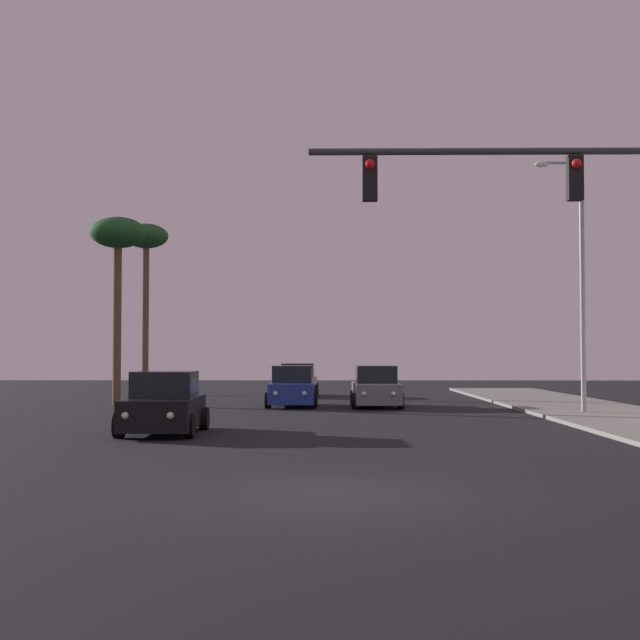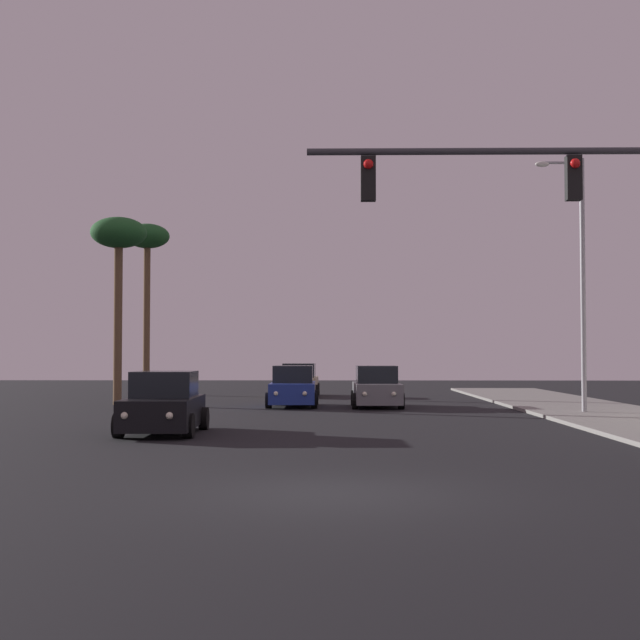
{
  "view_description": "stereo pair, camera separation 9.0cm",
  "coord_description": "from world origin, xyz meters",
  "px_view_note": "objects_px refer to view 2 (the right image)",
  "views": [
    {
      "loc": [
        -0.07,
        -13.8,
        2.13
      ],
      "look_at": [
        -0.46,
        14.51,
        3.24
      ],
      "focal_mm": 50.0,
      "sensor_mm": 36.0,
      "label": 1
    },
    {
      "loc": [
        0.02,
        -13.8,
        2.13
      ],
      "look_at": [
        -0.46,
        14.51,
        3.24
      ],
      "focal_mm": 50.0,
      "sensor_mm": 36.0,
      "label": 2
    }
  ],
  "objects_px": {
    "traffic_light_mast": "(596,222)",
    "car_grey": "(377,388)",
    "street_lamp": "(579,270)",
    "palm_tree_far": "(147,246)",
    "palm_tree_mid": "(119,242)",
    "car_black": "(164,405)",
    "car_tan": "(299,381)",
    "car_blue": "(293,388)"
  },
  "relations": [
    {
      "from": "car_grey",
      "to": "palm_tree_mid",
      "type": "xyz_separation_m",
      "value": [
        -10.96,
        1.55,
        6.19
      ]
    },
    {
      "from": "car_blue",
      "to": "car_grey",
      "type": "relative_size",
      "value": 1.0
    },
    {
      "from": "car_blue",
      "to": "street_lamp",
      "type": "distance_m",
      "value": 12.33
    },
    {
      "from": "palm_tree_far",
      "to": "street_lamp",
      "type": "bearing_deg",
      "value": -40.74
    },
    {
      "from": "car_blue",
      "to": "car_grey",
      "type": "distance_m",
      "value": 3.43
    },
    {
      "from": "car_blue",
      "to": "palm_tree_far",
      "type": "relative_size",
      "value": 0.47
    },
    {
      "from": "car_black",
      "to": "traffic_light_mast",
      "type": "height_order",
      "value": "traffic_light_mast"
    },
    {
      "from": "car_tan",
      "to": "palm_tree_far",
      "type": "xyz_separation_m",
      "value": [
        -8.33,
        2.11,
        7.25
      ]
    },
    {
      "from": "car_tan",
      "to": "street_lamp",
      "type": "xyz_separation_m",
      "value": [
        10.49,
        -14.11,
        4.36
      ]
    },
    {
      "from": "car_grey",
      "to": "street_lamp",
      "type": "distance_m",
      "value": 9.45
    },
    {
      "from": "car_blue",
      "to": "palm_tree_far",
      "type": "height_order",
      "value": "palm_tree_far"
    },
    {
      "from": "traffic_light_mast",
      "to": "car_grey",
      "type": "bearing_deg",
      "value": 100.85
    },
    {
      "from": "car_blue",
      "to": "palm_tree_far",
      "type": "bearing_deg",
      "value": -53.9
    },
    {
      "from": "car_black",
      "to": "car_tan",
      "type": "distance_m",
      "value": 21.82
    },
    {
      "from": "car_black",
      "to": "street_lamp",
      "type": "bearing_deg",
      "value": -152.5
    },
    {
      "from": "car_tan",
      "to": "street_lamp",
      "type": "relative_size",
      "value": 0.48
    },
    {
      "from": "palm_tree_mid",
      "to": "palm_tree_far",
      "type": "bearing_deg",
      "value": 95.12
    },
    {
      "from": "palm_tree_mid",
      "to": "street_lamp",
      "type": "bearing_deg",
      "value": -19.12
    },
    {
      "from": "street_lamp",
      "to": "palm_tree_far",
      "type": "xyz_separation_m",
      "value": [
        -18.82,
        16.21,
        2.89
      ]
    },
    {
      "from": "car_grey",
      "to": "street_lamp",
      "type": "xyz_separation_m",
      "value": [
        6.97,
        -4.66,
        4.36
      ]
    },
    {
      "from": "car_blue",
      "to": "palm_tree_far",
      "type": "xyz_separation_m",
      "value": [
        -8.44,
        11.19,
        7.25
      ]
    },
    {
      "from": "street_lamp",
      "to": "traffic_light_mast",
      "type": "bearing_deg",
      "value": -103.97
    },
    {
      "from": "palm_tree_mid",
      "to": "traffic_light_mast",
      "type": "bearing_deg",
      "value": -54.08
    },
    {
      "from": "traffic_light_mast",
      "to": "street_lamp",
      "type": "relative_size",
      "value": 0.93
    },
    {
      "from": "street_lamp",
      "to": "palm_tree_far",
      "type": "relative_size",
      "value": 0.98
    },
    {
      "from": "car_tan",
      "to": "palm_tree_far",
      "type": "height_order",
      "value": "palm_tree_far"
    },
    {
      "from": "car_grey",
      "to": "palm_tree_far",
      "type": "bearing_deg",
      "value": -45.34
    },
    {
      "from": "car_grey",
      "to": "street_lamp",
      "type": "height_order",
      "value": "street_lamp"
    },
    {
      "from": "car_black",
      "to": "car_tan",
      "type": "bearing_deg",
      "value": -99.4
    },
    {
      "from": "traffic_light_mast",
      "to": "palm_tree_far",
      "type": "distance_m",
      "value": 33.88
    },
    {
      "from": "car_black",
      "to": "car_grey",
      "type": "relative_size",
      "value": 1.0
    },
    {
      "from": "traffic_light_mast",
      "to": "street_lamp",
      "type": "xyz_separation_m",
      "value": [
        3.43,
        13.8,
        0.34
      ]
    },
    {
      "from": "car_grey",
      "to": "car_tan",
      "type": "distance_m",
      "value": 10.08
    },
    {
      "from": "car_blue",
      "to": "street_lamp",
      "type": "bearing_deg",
      "value": 153.3
    },
    {
      "from": "car_grey",
      "to": "palm_tree_mid",
      "type": "distance_m",
      "value": 12.68
    },
    {
      "from": "palm_tree_far",
      "to": "car_black",
      "type": "bearing_deg",
      "value": -76.89
    },
    {
      "from": "car_black",
      "to": "palm_tree_far",
      "type": "bearing_deg",
      "value": -78.92
    },
    {
      "from": "car_black",
      "to": "palm_tree_far",
      "type": "height_order",
      "value": "palm_tree_far"
    },
    {
      "from": "street_lamp",
      "to": "car_grey",
      "type": "bearing_deg",
      "value": 146.22
    },
    {
      "from": "car_black",
      "to": "car_tan",
      "type": "relative_size",
      "value": 1.0
    },
    {
      "from": "car_blue",
      "to": "palm_tree_mid",
      "type": "height_order",
      "value": "palm_tree_mid"
    },
    {
      "from": "car_tan",
      "to": "car_black",
      "type": "bearing_deg",
      "value": 83.79
    }
  ]
}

